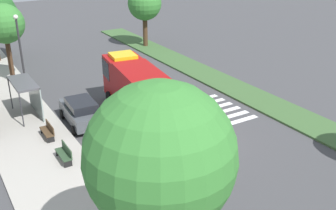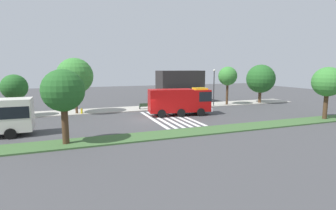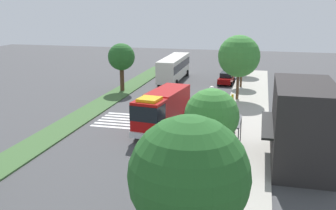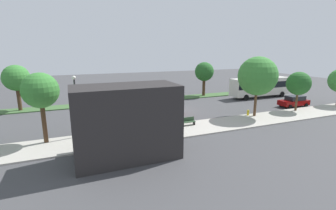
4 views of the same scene
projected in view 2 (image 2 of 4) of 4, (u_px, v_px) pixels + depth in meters
ground_plane at (148, 120)px, 32.41m from camera, size 120.00×120.00×0.00m
sidewalk at (133, 109)px, 40.43m from camera, size 60.00×4.70×0.14m
median_strip at (170, 134)px, 25.16m from camera, size 60.00×3.00×0.14m
crosswalk at (170, 118)px, 33.42m from camera, size 4.95×11.37×0.01m
fire_truck at (181, 100)px, 35.19m from camera, size 8.82×3.64×3.74m
parked_car_mid at (176, 105)px, 39.07m from camera, size 4.35×2.24×1.72m
bus_stop_shelter at (187, 96)px, 42.29m from camera, size 3.50×1.40×2.46m
bench_near_shelter at (164, 105)px, 41.11m from camera, size 1.60×0.50×0.90m
bench_west_of_shelter at (144, 106)px, 39.99m from camera, size 1.60×0.50×0.90m
street_lamp at (214, 84)px, 42.97m from camera, size 0.36×0.36×6.08m
storefront_building at (180, 87)px, 47.55m from camera, size 8.19×4.89×5.95m
sidewalk_tree_west at (14, 87)px, 33.14m from camera, size 3.26×3.26×5.51m
sidewalk_tree_center at (75, 76)px, 35.53m from camera, size 4.94×4.94×7.68m
sidewalk_tree_east at (228, 76)px, 44.17m from camera, size 3.20×3.20×6.53m
sidewalk_tree_far_east at (261, 79)px, 46.69m from camera, size 5.10×5.10×6.90m
median_tree_far_west at (63, 91)px, 21.21m from camera, size 3.50×3.50×6.25m
median_tree_west at (328, 82)px, 31.73m from camera, size 3.62×3.62×6.45m
fire_hydrant at (82, 111)px, 35.99m from camera, size 0.28×0.28×0.70m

